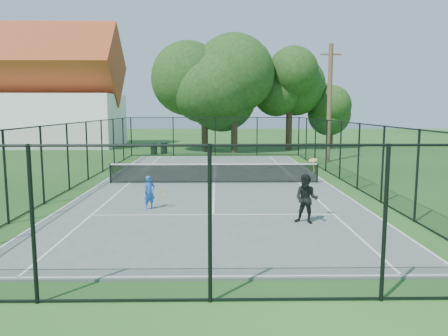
{
  "coord_description": "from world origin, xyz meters",
  "views": [
    {
      "loc": [
        0.13,
        -20.83,
        3.62
      ],
      "look_at": [
        0.42,
        -3.0,
        1.2
      ],
      "focal_mm": 35.0,
      "sensor_mm": 36.0,
      "label": 1
    }
  ],
  "objects_px": {
    "player_blue": "(150,193)",
    "tennis_net": "(214,172)",
    "trash_bin_left": "(154,149)",
    "trash_bin_right": "(164,148)",
    "utility_pole": "(329,103)",
    "player_black": "(306,199)"
  },
  "relations": [
    {
      "from": "player_black",
      "to": "trash_bin_right",
      "type": "bearing_deg",
      "value": 107.67
    },
    {
      "from": "trash_bin_left",
      "to": "utility_pole",
      "type": "bearing_deg",
      "value": -21.61
    },
    {
      "from": "trash_bin_left",
      "to": "player_blue",
      "type": "height_order",
      "value": "player_blue"
    },
    {
      "from": "trash_bin_right",
      "to": "player_blue",
      "type": "relative_size",
      "value": 0.74
    },
    {
      "from": "player_blue",
      "to": "tennis_net",
      "type": "bearing_deg",
      "value": 67.53
    },
    {
      "from": "player_blue",
      "to": "player_black",
      "type": "relative_size",
      "value": 0.59
    },
    {
      "from": "player_black",
      "to": "trash_bin_left",
      "type": "bearing_deg",
      "value": 109.97
    },
    {
      "from": "tennis_net",
      "to": "trash_bin_left",
      "type": "bearing_deg",
      "value": 109.31
    },
    {
      "from": "tennis_net",
      "to": "utility_pole",
      "type": "relative_size",
      "value": 1.27
    },
    {
      "from": "player_blue",
      "to": "player_black",
      "type": "xyz_separation_m",
      "value": [
        5.19,
        -2.05,
        0.18
      ]
    },
    {
      "from": "trash_bin_right",
      "to": "player_blue",
      "type": "height_order",
      "value": "player_blue"
    },
    {
      "from": "trash_bin_left",
      "to": "trash_bin_right",
      "type": "relative_size",
      "value": 1.01
    },
    {
      "from": "utility_pole",
      "to": "player_black",
      "type": "relative_size",
      "value": 3.93
    },
    {
      "from": "tennis_net",
      "to": "trash_bin_left",
      "type": "xyz_separation_m",
      "value": [
        -4.92,
        14.03,
        -0.12
      ]
    },
    {
      "from": "trash_bin_left",
      "to": "utility_pole",
      "type": "distance_m",
      "value": 14.12
    },
    {
      "from": "trash_bin_left",
      "to": "utility_pole",
      "type": "relative_size",
      "value": 0.11
    },
    {
      "from": "trash_bin_left",
      "to": "player_blue",
      "type": "xyz_separation_m",
      "value": [
        2.64,
        -19.52,
        0.2
      ]
    },
    {
      "from": "trash_bin_left",
      "to": "trash_bin_right",
      "type": "distance_m",
      "value": 1.1
    },
    {
      "from": "tennis_net",
      "to": "player_black",
      "type": "height_order",
      "value": "player_black"
    },
    {
      "from": "player_blue",
      "to": "trash_bin_left",
      "type": "bearing_deg",
      "value": 97.71
    },
    {
      "from": "tennis_net",
      "to": "utility_pole",
      "type": "xyz_separation_m",
      "value": [
        7.79,
        9.0,
        3.46
      ]
    },
    {
      "from": "trash_bin_left",
      "to": "utility_pole",
      "type": "xyz_separation_m",
      "value": [
        12.7,
        -5.03,
        3.59
      ]
    }
  ]
}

